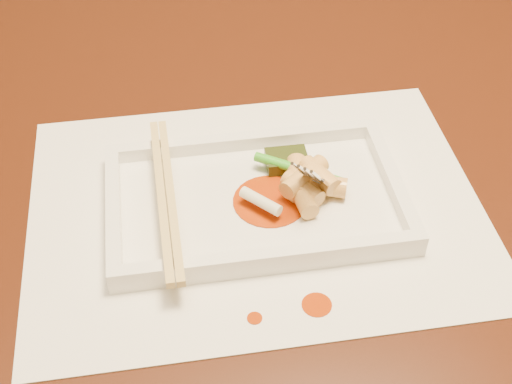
{
  "coord_description": "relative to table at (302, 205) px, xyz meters",
  "views": [
    {
      "loc": [
        -0.14,
        -0.54,
        1.2
      ],
      "look_at": [
        -0.07,
        -0.1,
        0.77
      ],
      "focal_mm": 50.0,
      "sensor_mm": 36.0,
      "label": 1
    }
  ],
  "objects": [
    {
      "name": "rice_cake_4",
      "position": [
        -0.03,
        -0.1,
        0.12
      ],
      "size": [
        0.04,
        0.04,
        0.02
      ],
      "primitive_type": "cylinder",
      "rotation": [
        1.57,
        0.0,
        0.59
      ],
      "color": "#E1BB69",
      "rests_on": "plate_base"
    },
    {
      "name": "plate_rim_right",
      "position": [
        0.06,
        -0.1,
        0.12
      ],
      "size": [
        0.01,
        0.14,
        0.01
      ],
      "primitive_type": "cube",
      "color": "white",
      "rests_on": "plate_base"
    },
    {
      "name": "scallion_white",
      "position": [
        -0.06,
        -0.11,
        0.12
      ],
      "size": [
        0.03,
        0.04,
        0.01
      ],
      "primitive_type": "cylinder",
      "rotation": [
        1.57,
        0.0,
        0.75
      ],
      "color": "#EAEACC",
      "rests_on": "plate_base"
    },
    {
      "name": "rice_cake_2",
      "position": [
        -0.01,
        -0.09,
        0.13
      ],
      "size": [
        0.03,
        0.04,
        0.02
      ],
      "primitive_type": "cylinder",
      "rotation": [
        1.57,
        0.0,
        0.46
      ],
      "color": "#E1BB69",
      "rests_on": "plate_base"
    },
    {
      "name": "fork",
      "position": [
        0.0,
        -0.08,
        0.18
      ],
      "size": [
        0.09,
        0.1,
        0.14
      ],
      "primitive_type": null,
      "color": "silver",
      "rests_on": "plate_base"
    },
    {
      "name": "rice_cake_5",
      "position": [
        -0.02,
        -0.09,
        0.13
      ],
      "size": [
        0.05,
        0.04,
        0.02
      ],
      "primitive_type": "cylinder",
      "rotation": [
        1.57,
        0.0,
        2.26
      ],
      "color": "#E1BB69",
      "rests_on": "plate_base"
    },
    {
      "name": "chopstick_b",
      "position": [
        -0.14,
        -0.1,
        0.13
      ],
      "size": [
        0.01,
        0.2,
        0.01
      ],
      "primitive_type": "cube",
      "rotation": [
        0.0,
        0.0,
        0.01
      ],
      "color": "tan",
      "rests_on": "plate_rim_near"
    },
    {
      "name": "plate_rim_far",
      "position": [
        -0.07,
        -0.02,
        0.12
      ],
      "size": [
        0.26,
        0.01,
        0.01
      ],
      "primitive_type": "cube",
      "color": "white",
      "rests_on": "plate_base"
    },
    {
      "name": "veg_piece",
      "position": [
        -0.03,
        -0.06,
        0.12
      ],
      "size": [
        0.04,
        0.03,
        0.01
      ],
      "primitive_type": "cube",
      "rotation": [
        0.0,
        0.0,
        -0.01
      ],
      "color": "black",
      "rests_on": "plate_base"
    },
    {
      "name": "sauce_blob_0",
      "position": [
        -0.06,
        -0.1,
        0.11
      ],
      "size": [
        0.07,
        0.07,
        0.0
      ],
      "primitive_type": "cylinder",
      "color": "#A93104",
      "rests_on": "plate_base"
    },
    {
      "name": "plate_rim_near",
      "position": [
        -0.07,
        -0.17,
        0.12
      ],
      "size": [
        0.26,
        0.01,
        0.01
      ],
      "primitive_type": "cube",
      "color": "white",
      "rests_on": "plate_base"
    },
    {
      "name": "scallion_green",
      "position": [
        -0.02,
        -0.08,
        0.12
      ],
      "size": [
        0.08,
        0.05,
        0.01
      ],
      "primitive_type": "cylinder",
      "rotation": [
        1.57,
        0.0,
        0.99
      ],
      "color": "#2C9818",
      "rests_on": "plate_base"
    },
    {
      "name": "rice_cake_0",
      "position": [
        -0.03,
        -0.11,
        0.12
      ],
      "size": [
        0.02,
        0.05,
        0.02
      ],
      "primitive_type": "cylinder",
      "rotation": [
        1.57,
        0.0,
        0.13
      ],
      "color": "#E1BB69",
      "rests_on": "plate_base"
    },
    {
      "name": "placemat",
      "position": [
        -0.07,
        -0.1,
        0.1
      ],
      "size": [
        0.4,
        0.3,
        0.0
      ],
      "primitive_type": "cube",
      "color": "white",
      "rests_on": "table"
    },
    {
      "name": "sauce_splatter_b",
      "position": [
        -0.09,
        -0.22,
        0.1
      ],
      "size": [
        0.01,
        0.01,
        0.0
      ],
      "primitive_type": "cylinder",
      "color": "#A93104",
      "rests_on": "placemat"
    },
    {
      "name": "plate_rim_left",
      "position": [
        -0.19,
        -0.1,
        0.12
      ],
      "size": [
        0.01,
        0.14,
        0.01
      ],
      "primitive_type": "cube",
      "color": "white",
      "rests_on": "plate_base"
    },
    {
      "name": "sauce_splatter_a",
      "position": [
        -0.04,
        -0.21,
        0.1
      ],
      "size": [
        0.02,
        0.02,
        0.0
      ],
      "primitive_type": "cylinder",
      "color": "#A93104",
      "rests_on": "placemat"
    },
    {
      "name": "table",
      "position": [
        0.0,
        0.0,
        0.0
      ],
      "size": [
        1.4,
        0.9,
        0.75
      ],
      "color": "black",
      "rests_on": "ground"
    },
    {
      "name": "plate_base",
      "position": [
        -0.07,
        -0.1,
        0.11
      ],
      "size": [
        0.26,
        0.16,
        0.01
      ],
      "primitive_type": "cube",
      "color": "white",
      "rests_on": "placemat"
    },
    {
      "name": "rice_cake_3",
      "position": [
        -0.01,
        -0.1,
        0.12
      ],
      "size": [
        0.05,
        0.03,
        0.02
      ],
      "primitive_type": "cylinder",
      "rotation": [
        1.57,
        0.0,
        1.22
      ],
      "color": "#E1BB69",
      "rests_on": "plate_base"
    },
    {
      "name": "rice_cake_1",
      "position": [
        -0.03,
        -0.08,
        0.12
      ],
      "size": [
        0.03,
        0.05,
        0.02
      ],
      "primitive_type": "cylinder",
      "rotation": [
        1.57,
        0.0,
        2.98
      ],
      "color": "#E1BB69",
      "rests_on": "plate_base"
    },
    {
      "name": "chopstick_a",
      "position": [
        -0.15,
        -0.1,
        0.13
      ],
      "size": [
        0.01,
        0.2,
        0.01
      ],
      "primitive_type": "cube",
      "rotation": [
        0.0,
        0.0,
        0.01
      ],
      "color": "tan",
      "rests_on": "plate_rim_near"
    }
  ]
}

